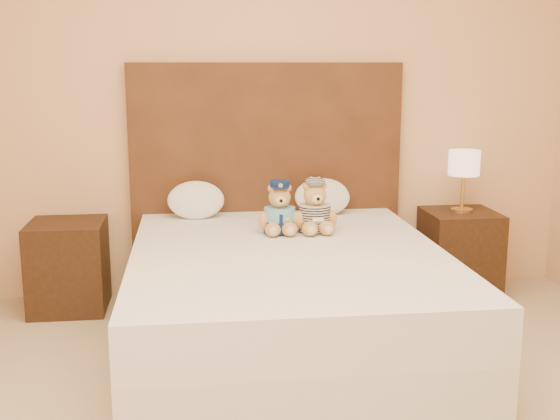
# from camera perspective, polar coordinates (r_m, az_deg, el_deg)

# --- Properties ---
(bed) EXTENTS (1.60, 2.00, 0.55)m
(bed) POSITION_cam_1_polar(r_m,az_deg,el_deg) (3.71, 0.63, -7.33)
(bed) COLOR white
(bed) RESTS_ON ground
(headboard) EXTENTS (1.75, 0.08, 1.50)m
(headboard) POSITION_cam_1_polar(r_m,az_deg,el_deg) (4.57, -1.08, 2.46)
(headboard) COLOR #532D18
(headboard) RESTS_ON ground
(nightstand_left) EXTENTS (0.45, 0.45, 0.55)m
(nightstand_left) POSITION_cam_1_polar(r_m,az_deg,el_deg) (4.51, -16.81, -4.37)
(nightstand_left) COLOR #371F11
(nightstand_left) RESTS_ON ground
(nightstand_right) EXTENTS (0.45, 0.45, 0.55)m
(nightstand_right) POSITION_cam_1_polar(r_m,az_deg,el_deg) (4.77, 14.37, -3.37)
(nightstand_right) COLOR #371F11
(nightstand_right) RESTS_ON ground
(lamp) EXTENTS (0.20, 0.20, 0.40)m
(lamp) POSITION_cam_1_polar(r_m,az_deg,el_deg) (4.65, 14.73, 3.47)
(lamp) COLOR gold
(lamp) RESTS_ON nightstand_right
(teddy_police) EXTENTS (0.26, 0.25, 0.30)m
(teddy_police) POSITION_cam_1_polar(r_m,az_deg,el_deg) (3.94, -0.03, 0.21)
(teddy_police) COLOR #B27945
(teddy_police) RESTS_ON bed
(teddy_prisoner) EXTENTS (0.28, 0.27, 0.30)m
(teddy_prisoner) POSITION_cam_1_polar(r_m,az_deg,el_deg) (3.97, 2.84, 0.27)
(teddy_prisoner) COLOR #B27945
(teddy_prisoner) RESTS_ON bed
(pillow_left) EXTENTS (0.35, 0.23, 0.25)m
(pillow_left) POSITION_cam_1_polar(r_m,az_deg,el_deg) (4.38, -6.86, 0.96)
(pillow_left) COLOR white
(pillow_left) RESTS_ON bed
(pillow_right) EXTENTS (0.35, 0.23, 0.25)m
(pillow_right) POSITION_cam_1_polar(r_m,az_deg,el_deg) (4.45, 3.46, 1.22)
(pillow_right) COLOR white
(pillow_right) RESTS_ON bed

